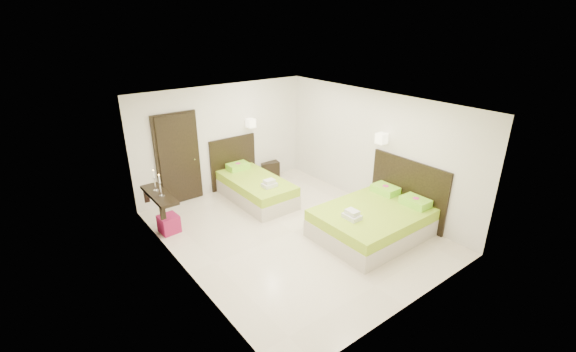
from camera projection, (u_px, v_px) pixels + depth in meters
floor at (293, 232)px, 7.80m from camera, size 5.50×5.50×0.00m
bed_single at (254, 187)px, 9.11m from camera, size 1.25×2.09×1.72m
bed_double at (375, 219)px, 7.62m from camera, size 2.16×1.84×1.78m
nightstand at (269, 169)px, 10.47m from camera, size 0.56×0.52×0.43m
ottoman at (169, 224)px, 7.73m from camera, size 0.38×0.38×0.36m
door at (178, 159)px, 8.71m from camera, size 1.02×0.15×2.14m
console_shelf at (159, 195)px, 7.49m from camera, size 0.35×1.20×0.78m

